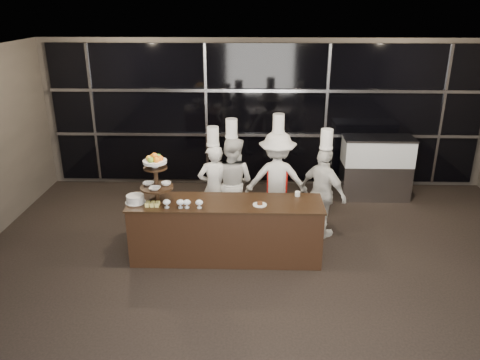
{
  "coord_description": "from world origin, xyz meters",
  "views": [
    {
      "loc": [
        -0.27,
        -4.33,
        3.68
      ],
      "look_at": [
        -0.45,
        2.2,
        1.15
      ],
      "focal_mm": 35.0,
      "sensor_mm": 36.0,
      "label": 1
    }
  ],
  "objects_px": {
    "buffet_counter": "(226,230)",
    "display_stand": "(156,174)",
    "layer_cake": "(135,199)",
    "chef_a": "(214,186)",
    "display_case": "(376,165)",
    "chef_c": "(277,179)",
    "chef_b": "(232,182)",
    "chef_d": "(323,192)"
  },
  "relations": [
    {
      "from": "chef_a",
      "to": "chef_b",
      "type": "height_order",
      "value": "chef_b"
    },
    {
      "from": "chef_a",
      "to": "chef_c",
      "type": "distance_m",
      "value": 1.07
    },
    {
      "from": "display_case",
      "to": "chef_c",
      "type": "xyz_separation_m",
      "value": [
        -1.99,
        -1.25,
        0.16
      ]
    },
    {
      "from": "chef_a",
      "to": "chef_b",
      "type": "xyz_separation_m",
      "value": [
        0.29,
        0.12,
        0.03
      ]
    },
    {
      "from": "chef_a",
      "to": "layer_cake",
      "type": "bearing_deg",
      "value": -135.86
    },
    {
      "from": "layer_cake",
      "to": "buffet_counter",
      "type": "bearing_deg",
      "value": 2.18
    },
    {
      "from": "display_stand",
      "to": "layer_cake",
      "type": "bearing_deg",
      "value": -170.94
    },
    {
      "from": "chef_a",
      "to": "chef_c",
      "type": "bearing_deg",
      "value": 9.32
    },
    {
      "from": "display_case",
      "to": "chef_c",
      "type": "bearing_deg",
      "value": -147.95
    },
    {
      "from": "display_stand",
      "to": "chef_d",
      "type": "xyz_separation_m",
      "value": [
        2.53,
        0.76,
        -0.56
      ]
    },
    {
      "from": "display_stand",
      "to": "chef_c",
      "type": "distance_m",
      "value": 2.19
    },
    {
      "from": "buffet_counter",
      "to": "chef_a",
      "type": "bearing_deg",
      "value": 104.48
    },
    {
      "from": "chef_a",
      "to": "chef_d",
      "type": "distance_m",
      "value": 1.79
    },
    {
      "from": "display_stand",
      "to": "display_case",
      "type": "height_order",
      "value": "display_stand"
    },
    {
      "from": "layer_cake",
      "to": "display_case",
      "type": "distance_m",
      "value": 4.79
    },
    {
      "from": "chef_d",
      "to": "display_case",
      "type": "bearing_deg",
      "value": 52.45
    },
    {
      "from": "chef_c",
      "to": "chef_a",
      "type": "bearing_deg",
      "value": -170.68
    },
    {
      "from": "display_stand",
      "to": "chef_c",
      "type": "height_order",
      "value": "chef_c"
    },
    {
      "from": "buffet_counter",
      "to": "chef_c",
      "type": "xyz_separation_m",
      "value": [
        0.8,
        1.15,
        0.38
      ]
    },
    {
      "from": "display_case",
      "to": "chef_b",
      "type": "distance_m",
      "value": 3.04
    },
    {
      "from": "display_stand",
      "to": "chef_c",
      "type": "bearing_deg",
      "value": 32.61
    },
    {
      "from": "display_case",
      "to": "buffet_counter",
      "type": "bearing_deg",
      "value": -139.32
    },
    {
      "from": "buffet_counter",
      "to": "display_stand",
      "type": "relative_size",
      "value": 3.81
    },
    {
      "from": "chef_c",
      "to": "buffet_counter",
      "type": "bearing_deg",
      "value": -124.78
    },
    {
      "from": "buffet_counter",
      "to": "layer_cake",
      "type": "relative_size",
      "value": 9.47
    },
    {
      "from": "buffet_counter",
      "to": "display_stand",
      "type": "bearing_deg",
      "value": -179.99
    },
    {
      "from": "display_stand",
      "to": "display_case",
      "type": "distance_m",
      "value": 4.53
    },
    {
      "from": "chef_b",
      "to": "buffet_counter",
      "type": "bearing_deg",
      "value": -92.15
    },
    {
      "from": "layer_cake",
      "to": "chef_b",
      "type": "height_order",
      "value": "chef_b"
    },
    {
      "from": "display_stand",
      "to": "display_case",
      "type": "relative_size",
      "value": 0.56
    },
    {
      "from": "layer_cake",
      "to": "chef_a",
      "type": "relative_size",
      "value": 0.17
    },
    {
      "from": "display_stand",
      "to": "layer_cake",
      "type": "distance_m",
      "value": 0.48
    },
    {
      "from": "display_stand",
      "to": "chef_a",
      "type": "xyz_separation_m",
      "value": [
        0.75,
        0.98,
        -0.56
      ]
    },
    {
      "from": "display_case",
      "to": "chef_b",
      "type": "height_order",
      "value": "chef_b"
    },
    {
      "from": "display_case",
      "to": "chef_b",
      "type": "bearing_deg",
      "value": -154.66
    },
    {
      "from": "display_case",
      "to": "chef_c",
      "type": "distance_m",
      "value": 2.35
    },
    {
      "from": "display_stand",
      "to": "chef_b",
      "type": "xyz_separation_m",
      "value": [
        1.04,
        1.1,
        -0.53
      ]
    },
    {
      "from": "buffet_counter",
      "to": "layer_cake",
      "type": "xyz_separation_m",
      "value": [
        -1.31,
        -0.05,
        0.51
      ]
    },
    {
      "from": "buffet_counter",
      "to": "chef_b",
      "type": "bearing_deg",
      "value": 87.85
    },
    {
      "from": "layer_cake",
      "to": "display_case",
      "type": "relative_size",
      "value": 0.23
    },
    {
      "from": "chef_c",
      "to": "chef_d",
      "type": "height_order",
      "value": "chef_c"
    },
    {
      "from": "buffet_counter",
      "to": "chef_c",
      "type": "height_order",
      "value": "chef_c"
    }
  ]
}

